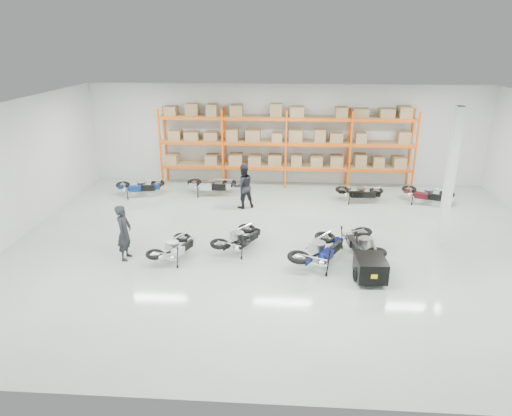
# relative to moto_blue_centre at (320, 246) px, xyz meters

# --- Properties ---
(room) EXTENTS (18.00, 18.00, 18.00)m
(room) POSITION_rel_moto_blue_centre_xyz_m (-1.09, 1.28, 1.64)
(room) COLOR #B1C5B4
(room) RESTS_ON ground
(pallet_rack) EXTENTS (11.28, 0.98, 3.62)m
(pallet_rack) POSITION_rel_moto_blue_centre_xyz_m (-1.09, 7.73, 1.64)
(pallet_rack) COLOR #FF5A0D
(pallet_rack) RESTS_ON ground
(structural_column) EXTENTS (0.25, 0.25, 4.50)m
(structural_column) POSITION_rel_moto_blue_centre_xyz_m (4.11, 1.78, 1.64)
(structural_column) COLOR white
(structural_column) RESTS_ON ground
(moto_blue_centre) EXTENTS (1.88, 2.23, 1.30)m
(moto_blue_centre) POSITION_rel_moto_blue_centre_xyz_m (0.00, 0.00, 0.00)
(moto_blue_centre) COLOR #070E4B
(moto_blue_centre) RESTS_ON ground
(moto_silver_left) EXTENTS (1.39, 1.81, 1.05)m
(moto_silver_left) POSITION_rel_moto_blue_centre_xyz_m (-4.43, 0.04, -0.12)
(moto_silver_left) COLOR #BABDC2
(moto_silver_left) RESTS_ON ground
(moto_black_far_left) EXTENTS (1.64, 1.94, 1.13)m
(moto_black_far_left) POSITION_rel_moto_blue_centre_xyz_m (-2.51, 0.80, -0.08)
(moto_black_far_left) COLOR black
(moto_black_far_left) RESTS_ON ground
(moto_touring_right) EXTENTS (1.11, 1.93, 1.19)m
(moto_touring_right) POSITION_rel_moto_blue_centre_xyz_m (1.34, 0.66, -0.05)
(moto_touring_right) COLOR black
(moto_touring_right) RESTS_ON ground
(trailer) EXTENTS (0.90, 1.70, 0.71)m
(trailer) POSITION_rel_moto_blue_centre_xyz_m (1.34, -0.94, -0.20)
(trailer) COLOR black
(trailer) RESTS_ON ground
(moto_back_a) EXTENTS (1.92, 1.24, 1.15)m
(moto_back_a) POSITION_rel_moto_blue_centre_xyz_m (-7.31, 5.88, -0.07)
(moto_back_a) COLOR navy
(moto_back_a) RESTS_ON ground
(moto_back_b) EXTENTS (1.86, 0.94, 1.19)m
(moto_back_b) POSITION_rel_moto_blue_centre_xyz_m (-4.28, 6.23, -0.05)
(moto_back_b) COLOR #B8BCC2
(moto_back_b) RESTS_ON ground
(moto_back_c) EXTENTS (1.71, 0.87, 1.10)m
(moto_back_c) POSITION_rel_moto_blue_centre_xyz_m (2.01, 5.74, -0.10)
(moto_back_c) COLOR black
(moto_back_c) RESTS_ON ground
(moto_back_d) EXTENTS (1.98, 1.48, 1.15)m
(moto_back_d) POSITION_rel_moto_blue_centre_xyz_m (4.72, 5.67, -0.07)
(moto_back_d) COLOR #430D13
(moto_back_d) RESTS_ON ground
(person_left) EXTENTS (0.44, 0.65, 1.74)m
(person_left) POSITION_rel_moto_blue_centre_xyz_m (-5.93, -0.02, 0.26)
(person_left) COLOR black
(person_left) RESTS_ON ground
(person_back) EXTENTS (1.07, 0.97, 1.78)m
(person_back) POSITION_rel_moto_blue_centre_xyz_m (-2.74, 4.72, 0.28)
(person_back) COLOR black
(person_back) RESTS_ON ground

